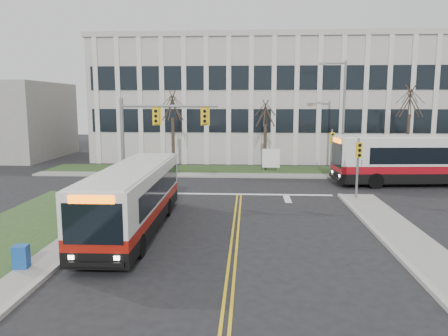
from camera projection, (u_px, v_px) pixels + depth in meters
The scene contains 17 objects.
ground at pixel (235, 231), 20.28m from camera, with size 120.00×120.00×0.00m, color black.
sidewalk_west at pixel (37, 266), 15.73m from camera, with size 1.20×26.00×0.14m, color #9E9B93.
sidewalk_cross at pixel (303, 176), 34.99m from camera, with size 44.00×1.60×0.14m, color #9E9B93.
building_lawn at pixel (299, 171), 37.76m from camera, with size 44.00×5.00×0.12m, color #2B491F.
office_building at pixel (289, 102), 48.72m from camera, with size 40.00×16.00×12.00m, color beige.
building_annex at pixel (1, 120), 46.81m from camera, with size 12.00×12.00×8.00m, color #9E9B93.
mast_arm_signal at pixel (149, 130), 27.03m from camera, with size 6.11×0.38×6.20m.
signal_pole_near at pixel (358, 160), 26.31m from camera, with size 0.34×0.39×3.80m.
signal_pole_far at pixel (332, 146), 34.71m from camera, with size 0.34×0.39×3.80m.
streetlight at pixel (342, 112), 35.05m from camera, with size 2.15×0.25×9.20m.
directory_sign at pixel (271, 159), 37.24m from camera, with size 1.50×0.12×2.00m.
tree_left at pixel (173, 107), 37.56m from camera, with size 1.80×1.80×7.70m.
tree_mid at pixel (265, 115), 37.41m from camera, with size 1.80×1.80×6.82m.
tree_right at pixel (410, 103), 36.38m from camera, with size 1.80×1.80×8.25m.
bus_main at pixel (134, 200), 20.15m from camera, with size 2.40×11.07×2.95m, color silver, non-canonical shape.
bus_cross at pixel (427, 161), 31.34m from camera, with size 2.85×13.13×3.50m, color silver, non-canonical shape.
newspaper_box_blue at pixel (21, 258), 15.39m from camera, with size 0.50×0.45×0.95m, color #16499B.
Camera 1 is at (0.58, -19.61, 5.94)m, focal length 35.00 mm.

